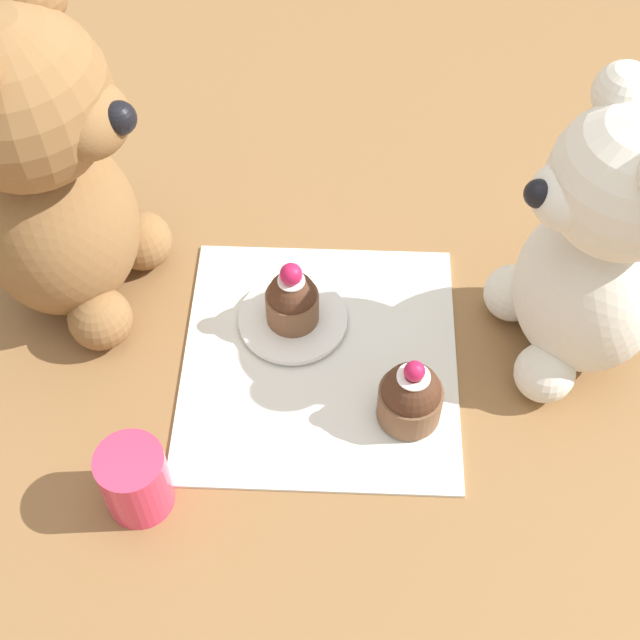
% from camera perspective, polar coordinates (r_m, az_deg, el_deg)
% --- Properties ---
extents(ground_plane, '(4.00, 4.00, 0.00)m').
position_cam_1_polar(ground_plane, '(0.74, -0.00, -2.60)').
color(ground_plane, olive).
extents(knitted_placemat, '(0.24, 0.23, 0.01)m').
position_cam_1_polar(knitted_placemat, '(0.74, -0.00, -2.47)').
color(knitted_placemat, silver).
rests_on(knitted_placemat, ground_plane).
extents(teddy_bear_cream, '(0.15, 0.14, 0.25)m').
position_cam_1_polar(teddy_bear_cream, '(0.69, 17.37, 4.42)').
color(teddy_bear_cream, silver).
rests_on(teddy_bear_cream, ground_plane).
extents(teddy_bear_tan, '(0.16, 0.16, 0.29)m').
position_cam_1_polar(teddy_bear_tan, '(0.71, -17.06, 9.18)').
color(teddy_bear_tan, olive).
rests_on(teddy_bear_tan, ground_plane).
extents(cupcake_near_cream_bear, '(0.05, 0.05, 0.07)m').
position_cam_1_polar(cupcake_near_cream_bear, '(0.69, 5.82, -4.87)').
color(cupcake_near_cream_bear, brown).
rests_on(cupcake_near_cream_bear, knitted_placemat).
extents(saucer_plate, '(0.09, 0.09, 0.01)m').
position_cam_1_polar(saucer_plate, '(0.76, -1.75, 0.07)').
color(saucer_plate, white).
rests_on(saucer_plate, knitted_placemat).
extents(cupcake_near_tan_bear, '(0.04, 0.04, 0.07)m').
position_cam_1_polar(cupcake_near_tan_bear, '(0.73, -1.80, 1.35)').
color(cupcake_near_tan_bear, brown).
rests_on(cupcake_near_tan_bear, saucer_plate).
extents(juice_glass, '(0.05, 0.05, 0.06)m').
position_cam_1_polar(juice_glass, '(0.66, -11.75, -10.00)').
color(juice_glass, '#DB3356').
rests_on(juice_glass, ground_plane).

